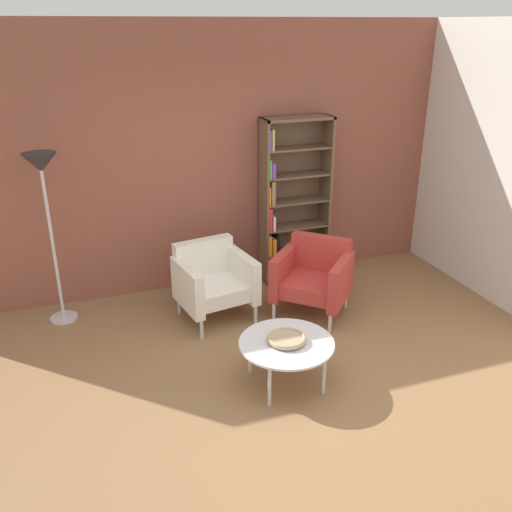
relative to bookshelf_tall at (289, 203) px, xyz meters
The scene contains 8 objects.
ground_plane 2.61m from the bookshelf_tall, 112.83° to the right, with size 8.32×8.32×0.00m, color olive.
brick_back_panel 1.11m from the bookshelf_tall, 167.76° to the left, with size 6.40×0.12×2.90m, color brown.
bookshelf_tall is the anchor object (origin of this frame).
coffee_table_low 2.24m from the bookshelf_tall, 112.94° to the right, with size 0.80×0.80×0.40m.
decorative_bowl 2.23m from the bookshelf_tall, 112.94° to the right, with size 0.32×0.32×0.05m.
armchair_spare_guest 1.39m from the bookshelf_tall, 149.00° to the right, with size 0.82×0.77×0.78m.
armchair_near_window 1.06m from the bookshelf_tall, 96.02° to the right, with size 0.95×0.95×0.78m.
floor_lamp_torchiere 2.67m from the bookshelf_tall, behind, with size 0.32×0.32×1.74m.
Camera 1 is at (-1.45, -3.37, 2.85)m, focal length 38.69 mm.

